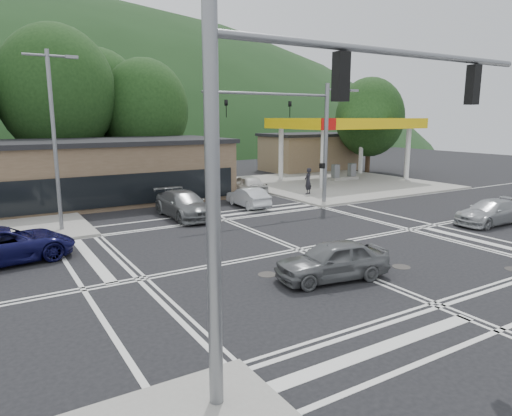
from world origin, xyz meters
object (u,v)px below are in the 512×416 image
pedestrian (308,181)px  car_queue_b (246,185)px  car_queue_a (248,197)px  car_grey_center (332,260)px  car_northbound (184,204)px  car_silver_east (490,212)px  car_blue_west (4,245)px

pedestrian → car_queue_b: bearing=-65.1°
car_queue_a → car_grey_center: bearing=73.7°
car_queue_a → car_queue_b: 4.95m
car_northbound → car_silver_east: bearing=-37.7°
car_northbound → pedestrian: bearing=10.5°
car_queue_b → car_northbound: car_northbound is taller
car_queue_b → pedestrian: pedestrian is taller
car_blue_west → car_queue_a: (14.38, 5.14, -0.10)m
car_blue_west → car_grey_center: size_ratio=1.27×
car_grey_center → car_silver_east: size_ratio=0.92×
car_blue_west → car_grey_center: (10.02, -8.32, -0.03)m
car_blue_west → car_silver_east: (23.32, -6.07, -0.08)m
car_silver_east → car_northbound: bearing=-125.2°
car_northbound → pedestrian: pedestrian is taller
car_queue_a → pedestrian: size_ratio=1.98×
car_queue_b → pedestrian: size_ratio=2.28×
car_grey_center → car_queue_b: (6.76, 17.79, 0.05)m
car_silver_east → car_northbound: 17.26m
car_queue_b → car_northbound: bearing=39.4°
car_queue_a → car_queue_b: (2.40, 4.33, 0.12)m
car_silver_east → car_queue_a: (-8.94, 11.21, -0.02)m
car_blue_west → car_queue_a: 15.27m
car_queue_a → car_northbound: size_ratio=0.74×
car_blue_west → car_northbound: car_northbound is taller
car_silver_east → pedestrian: 12.90m
car_silver_east → car_northbound: size_ratio=0.86×
car_grey_center → car_silver_east: 13.49m
car_silver_east → pedestrian: pedestrian is taller
car_silver_east → car_northbound: (-13.79, 10.39, 0.10)m
car_queue_b → pedestrian: bearing=144.2°
car_blue_west → car_queue_b: car_queue_b is taller
car_blue_west → car_grey_center: car_blue_west is taller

